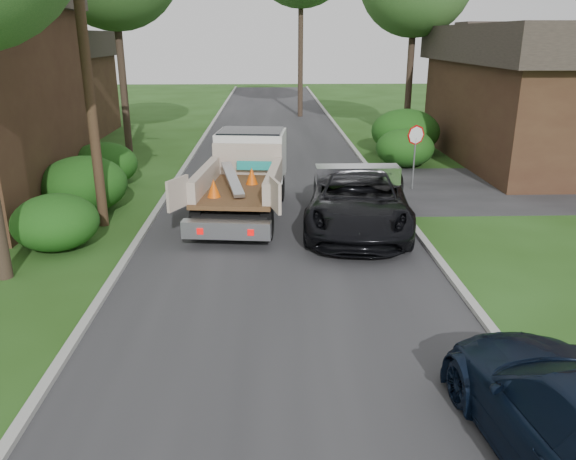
% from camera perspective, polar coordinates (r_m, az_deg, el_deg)
% --- Properties ---
extents(ground, '(120.00, 120.00, 0.00)m').
position_cam_1_polar(ground, '(13.10, -0.43, -6.21)').
color(ground, '#224413').
rests_on(ground, ground).
extents(road, '(8.00, 90.00, 0.02)m').
position_cam_1_polar(road, '(22.54, -1.11, 4.71)').
color(road, '#28282B').
rests_on(road, ground).
extents(curb_left, '(0.20, 90.00, 0.12)m').
position_cam_1_polar(curb_left, '(22.85, -11.48, 4.67)').
color(curb_left, '#9E9E99').
rests_on(curb_left, ground).
extents(curb_right, '(0.20, 90.00, 0.12)m').
position_cam_1_polar(curb_right, '(22.95, 9.22, 4.87)').
color(curb_right, '#9E9E99').
rests_on(curb_right, ground).
extents(stop_sign, '(0.71, 0.32, 2.48)m').
position_cam_1_polar(stop_sign, '(21.89, 12.81, 8.56)').
color(stop_sign, slate).
rests_on(stop_sign, ground).
extents(utility_pole, '(2.42, 1.25, 10.00)m').
position_cam_1_polar(utility_pole, '(17.60, -19.90, 16.63)').
color(utility_pole, '#382619').
rests_on(utility_pole, ground).
extents(house_left_far, '(7.56, 7.56, 6.00)m').
position_cam_1_polar(house_left_far, '(36.41, -23.87, 13.50)').
color(house_left_far, '#3C2418').
rests_on(house_left_far, ground).
extents(house_right, '(9.72, 12.96, 6.20)m').
position_cam_1_polar(house_right, '(29.16, 25.87, 12.44)').
color(house_right, '#3C2418').
rests_on(house_right, ground).
extents(hedge_left_a, '(2.34, 2.34, 1.53)m').
position_cam_1_polar(hedge_left_a, '(16.68, -22.54, 0.75)').
color(hedge_left_a, '#104711').
rests_on(hedge_left_a, ground).
extents(hedge_left_b, '(2.86, 2.86, 1.87)m').
position_cam_1_polar(hedge_left_b, '(19.91, -20.07, 4.37)').
color(hedge_left_b, '#104711').
rests_on(hedge_left_b, ground).
extents(hedge_left_c, '(2.60, 2.60, 1.70)m').
position_cam_1_polar(hedge_left_c, '(23.27, -18.21, 6.36)').
color(hedge_left_c, '#104711').
rests_on(hedge_left_c, ground).
extents(hedge_right_a, '(2.60, 2.60, 1.70)m').
position_cam_1_polar(hedge_right_a, '(26.01, 11.79, 8.17)').
color(hedge_right_a, '#104711').
rests_on(hedge_right_a, ground).
extents(hedge_right_b, '(3.38, 3.38, 2.21)m').
position_cam_1_polar(hedge_right_b, '(29.01, 11.83, 9.77)').
color(hedge_right_b, '#104711').
rests_on(hedge_right_b, ground).
extents(flatbed_truck, '(3.39, 6.79, 2.48)m').
position_cam_1_polar(flatbed_truck, '(19.10, -4.21, 6.18)').
color(flatbed_truck, black).
rests_on(flatbed_truck, ground).
extents(black_pickup, '(3.90, 6.86, 1.80)m').
position_cam_1_polar(black_pickup, '(17.21, 7.18, 3.10)').
color(black_pickup, black).
rests_on(black_pickup, ground).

